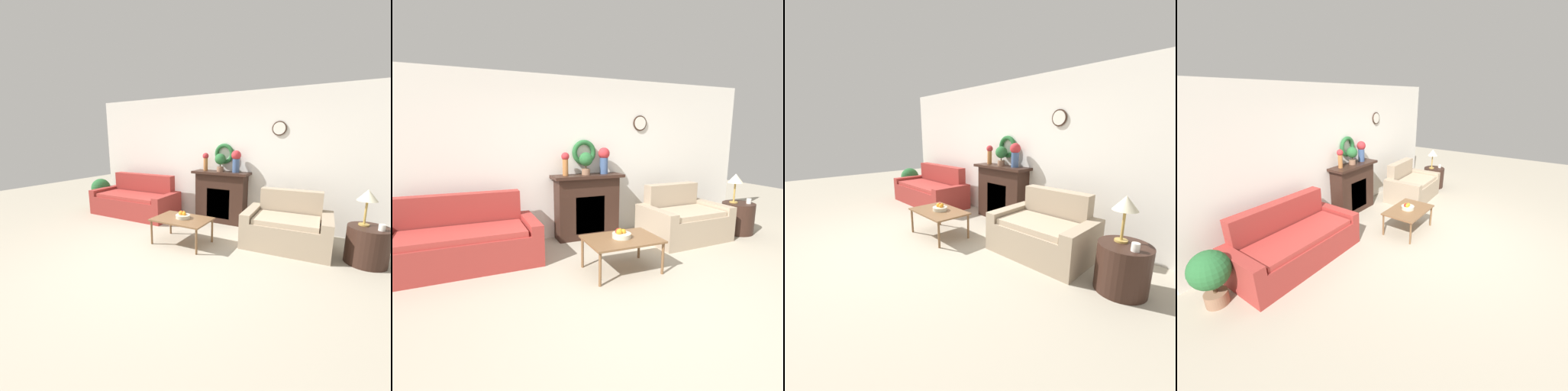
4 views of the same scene
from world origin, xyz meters
TOP-DOWN VIEW (x-y plane):
  - ground_plane at (0.00, 0.00)m, footprint 16.00×16.00m
  - wall_back at (0.00, 2.46)m, footprint 6.80×0.15m
  - fireplace at (0.06, 2.25)m, footprint 1.22×0.41m
  - couch_left at (-1.94, 1.80)m, footprint 2.03×0.97m
  - loveseat_right at (1.56, 1.58)m, footprint 1.41×0.99m
  - coffee_table at (-0.03, 0.81)m, footprint 0.95×0.65m
  - fruit_bowl at (-0.03, 0.83)m, footprint 0.25×0.25m
  - side_table_by_loveseat at (2.70, 1.45)m, footprint 0.56×0.56m
  - table_lamp at (2.63, 1.51)m, footprint 0.27×0.27m
  - mug at (2.83, 1.36)m, footprint 0.08×0.08m
  - vase_on_mantel_left at (-0.32, 2.25)m, footprint 0.13×0.13m
  - vase_on_mantel_right at (0.38, 2.25)m, footprint 0.20×0.20m
  - potted_plant_on_mantel at (0.04, 2.23)m, footprint 0.23×0.23m
  - potted_plant_floor_by_couch at (-3.17, 1.85)m, footprint 0.49×0.49m

SIDE VIEW (x-z plane):
  - ground_plane at x=0.00m, z-range 0.00..0.00m
  - side_table_by_loveseat at x=2.70m, z-range 0.00..0.55m
  - loveseat_right at x=1.56m, z-range -0.14..0.77m
  - couch_left at x=-1.94m, z-range -0.15..0.79m
  - coffee_table at x=-0.03m, z-range 0.18..0.63m
  - potted_plant_floor_by_couch at x=-3.17m, z-range 0.09..0.85m
  - fruit_bowl at x=-0.03m, z-range 0.43..0.55m
  - fireplace at x=0.06m, z-range 0.01..1.10m
  - mug at x=2.83m, z-range 0.55..0.64m
  - table_lamp at x=2.63m, z-range 0.71..1.24m
  - vase_on_mantel_left at x=-0.32m, z-range 1.13..1.51m
  - potted_plant_on_mantel at x=0.04m, z-range 1.14..1.52m
  - wall_back at x=0.00m, z-range 0.00..2.70m
  - vase_on_mantel_right at x=0.38m, z-range 1.14..1.58m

